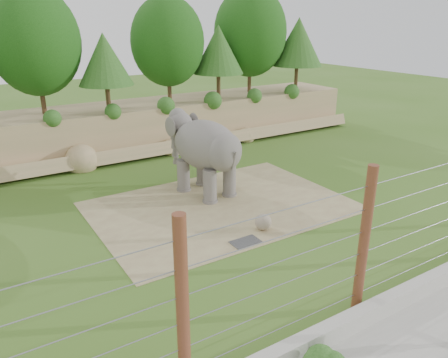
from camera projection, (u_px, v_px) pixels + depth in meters
ground at (255, 240)px, 15.01m from camera, size 90.00×90.00×0.00m
back_embankment at (130, 79)px, 23.98m from camera, size 30.00×5.52×8.77m
dirt_patch at (221, 206)px, 17.64m from camera, size 10.00×7.00×0.02m
drain_grate at (245, 242)px, 14.80m from camera, size 1.00×0.60×0.03m
elephant at (206, 156)px, 18.40m from camera, size 2.48×4.39×3.35m
stone_ball at (263, 222)px, 15.58m from camera, size 0.60×0.60×0.60m
retaining_wall at (372, 312)px, 10.96m from camera, size 26.00×0.35×0.50m
barrier_fence at (364, 242)px, 10.74m from camera, size 20.26×0.26×4.00m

